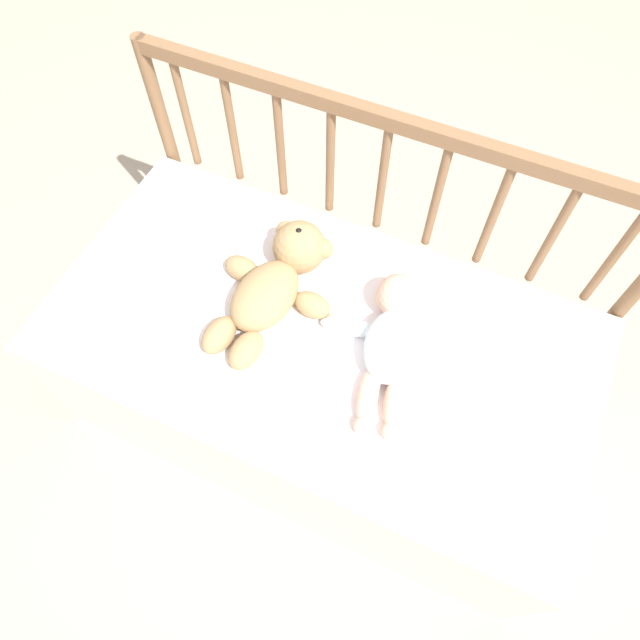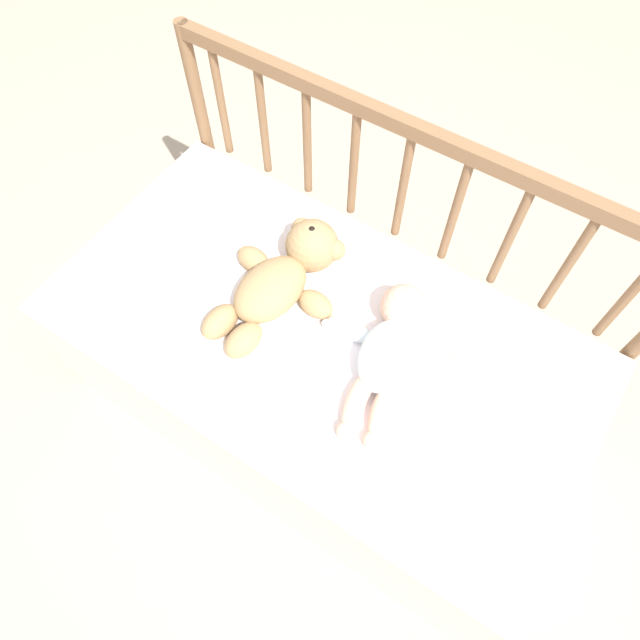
{
  "view_description": "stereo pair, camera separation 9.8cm",
  "coord_description": "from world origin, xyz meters",
  "views": [
    {
      "loc": [
        0.27,
        -0.59,
        1.66
      ],
      "look_at": [
        0.0,
        0.0,
        0.53
      ],
      "focal_mm": 32.0,
      "sensor_mm": 36.0,
      "label": 1
    },
    {
      "loc": [
        0.36,
        -0.54,
        1.66
      ],
      "look_at": [
        0.0,
        0.0,
        0.53
      ],
      "focal_mm": 32.0,
      "sensor_mm": 36.0,
      "label": 2
    }
  ],
  "objects": [
    {
      "name": "crib_rail",
      "position": [
        0.0,
        0.37,
        0.59
      ],
      "size": [
        1.32,
        0.04,
        0.83
      ],
      "color": "brown",
      "rests_on": "ground_plane"
    },
    {
      "name": "crib_mattress",
      "position": [
        0.0,
        0.0,
        0.23
      ],
      "size": [
        1.32,
        0.69,
        0.47
      ],
      "color": "white",
      "rests_on": "ground_plane"
    },
    {
      "name": "blanket",
      "position": [
        0.02,
        0.01,
        0.47
      ],
      "size": [
        0.84,
        0.53,
        0.01
      ],
      "color": "white",
      "rests_on": "crib_mattress"
    },
    {
      "name": "teddy_bear",
      "position": [
        -0.14,
        0.06,
        0.52
      ],
      "size": [
        0.3,
        0.42,
        0.14
      ],
      "color": "tan",
      "rests_on": "crib_mattress"
    },
    {
      "name": "baby",
      "position": [
        0.17,
        0.04,
        0.51
      ],
      "size": [
        0.34,
        0.39,
        0.11
      ],
      "color": "white",
      "rests_on": "crib_mattress"
    },
    {
      "name": "ground_plane",
      "position": [
        0.0,
        0.0,
        0.0
      ],
      "size": [
        12.0,
        12.0,
        0.0
      ],
      "primitive_type": "plane",
      "color": "tan"
    }
  ]
}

